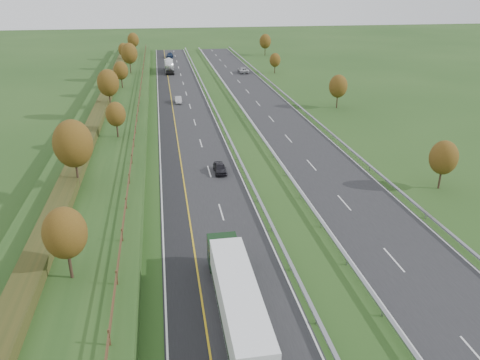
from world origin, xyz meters
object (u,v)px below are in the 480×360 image
object	(u,v)px
box_lorry	(236,298)
car_dark_near	(220,168)
car_small_far	(170,55)
car_oncoming	(243,70)
car_silver_mid	(178,100)
road_tanker	(169,65)

from	to	relation	value
box_lorry	car_dark_near	bearing A→B (deg)	84.93
car_small_far	car_oncoming	size ratio (longest dim) A/B	0.98
car_dark_near	box_lorry	bearing A→B (deg)	-95.45
car_dark_near	car_silver_mid	distance (m)	40.15
car_silver_mid	car_small_far	xyz separation A→B (m)	(0.32, 65.52, 0.11)
road_tanker	car_silver_mid	size ratio (longest dim) A/B	2.92
car_dark_near	car_small_far	distance (m)	105.57
box_lorry	car_dark_near	size ratio (longest dim) A/B	4.29
car_dark_near	car_small_far	xyz separation A→B (m)	(-3.21, 105.52, 0.10)
car_silver_mid	car_dark_near	bearing A→B (deg)	-85.97
car_small_far	car_silver_mid	bearing A→B (deg)	-86.02
car_oncoming	car_silver_mid	bearing A→B (deg)	58.18
car_dark_near	road_tanker	bearing A→B (deg)	92.72
box_lorry	road_tanker	xyz separation A→B (m)	(-1.59, 107.12, -0.47)
car_oncoming	road_tanker	bearing A→B (deg)	-15.29
box_lorry	car_oncoming	xyz separation A→B (m)	(18.46, 102.05, -1.56)
box_lorry	car_silver_mid	xyz separation A→B (m)	(-0.91, 69.45, -1.66)
car_dark_near	car_small_far	world-z (taller)	car_small_far
car_dark_near	car_small_far	size ratio (longest dim) A/B	0.74
box_lorry	car_dark_near	distance (m)	29.61
box_lorry	road_tanker	distance (m)	107.14
car_small_far	car_oncoming	world-z (taller)	car_small_far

